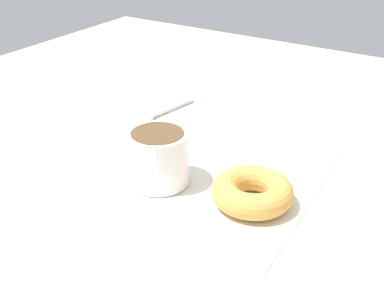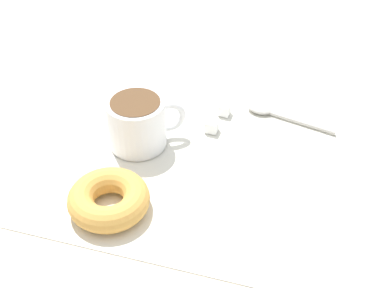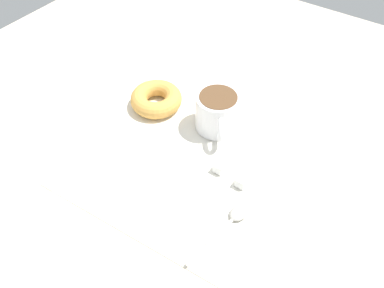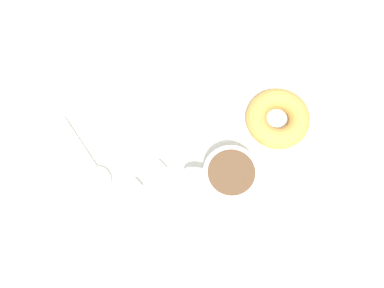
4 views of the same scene
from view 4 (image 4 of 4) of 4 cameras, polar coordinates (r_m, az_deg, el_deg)
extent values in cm
cube|color=beige|center=(81.21, -0.07, -0.72)|extent=(120.00, 120.00, 2.00)
cube|color=white|center=(80.11, 0.00, -0.49)|extent=(37.76, 37.76, 0.30)
cylinder|color=white|center=(75.31, 3.91, -3.84)|extent=(7.68, 7.68, 6.68)
cylinder|color=brown|center=(72.28, 4.07, -3.21)|extent=(6.48, 6.48, 0.60)
torus|color=white|center=(75.34, 0.75, -3.26)|extent=(4.32, 3.40, 4.64)
torus|color=gold|center=(80.92, 9.14, 2.70)|extent=(9.61, 9.61, 3.13)
ellipsoid|color=#B7B2A8|center=(79.37, -9.56, -3.40)|extent=(3.94, 2.95, 0.90)
cylinder|color=#B7B2A8|center=(81.61, -11.77, 0.03)|extent=(10.21, 2.21, 0.56)
cube|color=white|center=(78.33, -3.50, -2.68)|extent=(1.61, 1.61, 1.61)
cube|color=white|center=(77.97, -6.09, -4.54)|extent=(1.57, 1.57, 1.57)
camera|label=1|loc=(0.76, 55.88, -3.00)|focal=50.00mm
camera|label=2|loc=(0.81, 24.64, 46.32)|focal=50.00mm
camera|label=3|loc=(0.59, -47.25, 22.19)|focal=35.00mm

